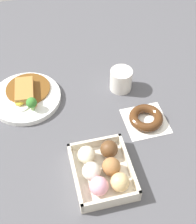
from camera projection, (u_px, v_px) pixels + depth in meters
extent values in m
plane|color=#4C4C51|center=(81.00, 127.00, 1.01)|extent=(1.60, 1.60, 0.00)
cylinder|color=white|center=(26.00, 98.00, 1.08)|extent=(0.23, 0.23, 0.02)
cylinder|color=brown|center=(28.00, 89.00, 1.09)|extent=(0.15, 0.15, 0.01)
cube|color=#A87538|center=(24.00, 90.00, 1.06)|extent=(0.11, 0.07, 0.02)
cylinder|color=white|center=(20.00, 104.00, 1.04)|extent=(0.07, 0.07, 0.00)
ellipsoid|color=yellow|center=(19.00, 102.00, 1.04)|extent=(0.03, 0.03, 0.02)
cylinder|color=#8CB766|center=(33.00, 107.00, 1.03)|extent=(0.01, 0.01, 0.02)
sphere|color=#387A2D|center=(31.00, 103.00, 1.01)|extent=(0.03, 0.03, 0.03)
cube|color=orange|center=(34.00, 104.00, 1.04)|extent=(0.02, 0.02, 0.01)
cube|color=beige|center=(102.00, 174.00, 0.89)|extent=(0.19, 0.16, 0.01)
cube|color=beige|center=(111.00, 201.00, 0.82)|extent=(0.01, 0.16, 0.03)
cube|color=beige|center=(94.00, 143.00, 0.94)|extent=(0.01, 0.16, 0.03)
cube|color=beige|center=(129.00, 164.00, 0.89)|extent=(0.19, 0.01, 0.03)
cube|color=beige|center=(75.00, 176.00, 0.87)|extent=(0.19, 0.01, 0.03)
sphere|color=#DBB77A|center=(120.00, 182.00, 0.84)|extent=(0.05, 0.05, 0.05)
sphere|color=#9E6B3D|center=(111.00, 167.00, 0.87)|extent=(0.05, 0.05, 0.05)
sphere|color=brown|center=(109.00, 149.00, 0.91)|extent=(0.05, 0.05, 0.05)
sphere|color=pink|center=(98.00, 186.00, 0.83)|extent=(0.05, 0.05, 0.05)
sphere|color=silver|center=(91.00, 171.00, 0.86)|extent=(0.05, 0.05, 0.05)
sphere|color=#EFE5C6|center=(87.00, 155.00, 0.90)|extent=(0.05, 0.05, 0.05)
cube|color=white|center=(145.00, 121.00, 1.02)|extent=(0.13, 0.13, 0.00)
torus|color=#4C2B14|center=(146.00, 118.00, 1.01)|extent=(0.11, 0.11, 0.03)
cylinder|color=silver|center=(121.00, 80.00, 1.09)|extent=(0.07, 0.07, 0.08)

